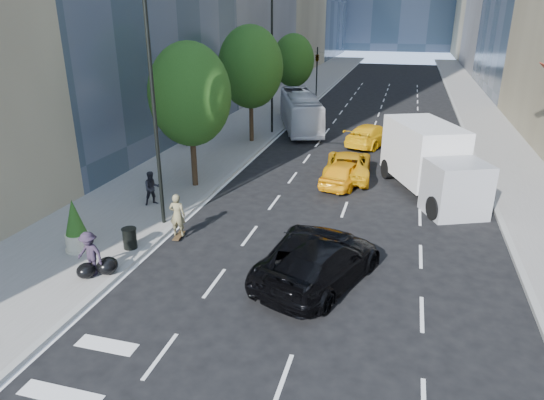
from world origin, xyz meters
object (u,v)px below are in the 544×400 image
(black_sedan_mercedes, at_px, (325,263))
(trash_can, at_px, (130,239))
(black_sedan_lincoln, at_px, (307,255))
(planter_shrub, at_px, (75,226))
(skateboarder, at_px, (178,218))
(box_truck, at_px, (431,161))
(city_bus, at_px, (300,111))

(black_sedan_mercedes, xyz_separation_m, trash_can, (-7.80, 0.38, -0.25))
(black_sedan_lincoln, xyz_separation_m, trash_can, (-7.10, -0.08, -0.23))
(black_sedan_mercedes, relative_size, planter_shrub, 2.60)
(skateboarder, xyz_separation_m, box_truck, (10.17, 8.30, 0.87))
(city_bus, height_order, trash_can, city_bus)
(city_bus, distance_m, trash_can, 23.10)
(skateboarder, distance_m, box_truck, 13.16)
(black_sedan_mercedes, bearing_deg, city_bus, -55.66)
(city_bus, bearing_deg, black_sedan_mercedes, -94.54)
(black_sedan_mercedes, height_order, city_bus, city_bus)
(black_sedan_lincoln, bearing_deg, city_bus, -70.07)
(trash_can, bearing_deg, black_sedan_mercedes, -2.77)
(box_truck, bearing_deg, planter_shrub, -165.17)
(black_sedan_lincoln, xyz_separation_m, black_sedan_mercedes, (0.70, -0.46, 0.02))
(city_bus, bearing_deg, skateboarder, -110.27)
(black_sedan_lincoln, distance_m, trash_can, 7.10)
(planter_shrub, bearing_deg, city_bus, 81.21)
(black_sedan_lincoln, height_order, city_bus, city_bus)
(black_sedan_lincoln, bearing_deg, planter_shrub, 11.90)
(box_truck, bearing_deg, black_sedan_mercedes, -133.30)
(black_sedan_mercedes, xyz_separation_m, planter_shrub, (-9.67, -0.32, 0.36))
(black_sedan_mercedes, distance_m, trash_can, 7.81)
(box_truck, height_order, planter_shrub, box_truck)
(skateboarder, bearing_deg, trash_can, 44.84)
(trash_can, height_order, planter_shrub, planter_shrub)
(black_sedan_lincoln, bearing_deg, trash_can, 7.59)
(skateboarder, xyz_separation_m, black_sedan_lincoln, (5.80, -1.54, -0.14))
(skateboarder, height_order, planter_shrub, planter_shrub)
(box_truck, distance_m, planter_shrub, 17.06)
(skateboarder, relative_size, planter_shrub, 0.87)
(skateboarder, distance_m, trash_can, 2.11)
(black_sedan_mercedes, bearing_deg, black_sedan_lincoln, -13.38)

